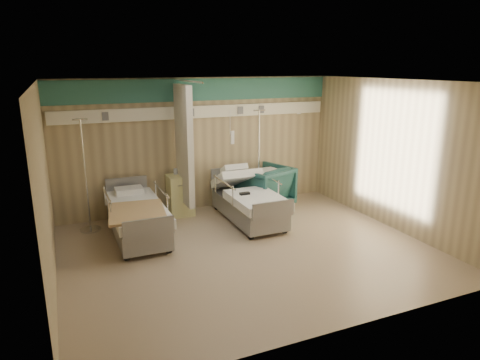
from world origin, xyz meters
The scene contains 13 objects.
ground centered at (0.00, 0.00, 0.00)m, with size 6.00×5.00×0.00m, color #9F836D.
room_walls centered at (-0.03, 0.25, 1.86)m, with size 6.04×5.04×2.82m.
bed_right centered at (0.60, 1.30, 0.32)m, with size 1.00×2.16×0.63m, color white, non-canonical shape.
bed_left centered at (-1.60, 1.30, 0.32)m, with size 1.00×2.16×0.63m, color white, non-canonical shape.
bedside_cabinet centered at (-0.55, 2.20, 0.42)m, with size 0.50×0.48×0.85m, color #F0EC96.
visitor_armchair centered at (1.25, 1.90, 0.47)m, with size 1.00×1.03×0.94m, color #20514F.
waffle_blanket centered at (1.29, 1.87, 0.98)m, with size 0.68×0.60×0.08m, color silver.
iv_stand_right centered at (1.18, 2.04, 0.44)m, with size 0.38×0.38×2.14m.
iv_stand_left centered at (-2.38, 2.01, 0.44)m, with size 0.38×0.38×2.13m.
call_remote centered at (0.43, 1.09, 0.65)m, with size 0.19×0.09×0.04m, color black.
tan_blanket centered at (-1.67, 0.84, 0.65)m, with size 0.91×1.15×0.04m, color tan.
toiletry_bag centered at (-0.42, 2.17, 0.91)m, with size 0.22×0.14×0.12m, color black.
white_cup centered at (-0.60, 2.33, 0.91)m, with size 0.08×0.08×0.12m, color white.
Camera 1 is at (-2.76, -6.10, 3.04)m, focal length 32.00 mm.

